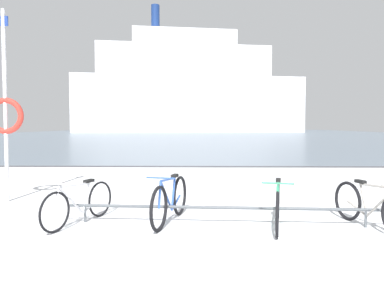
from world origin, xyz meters
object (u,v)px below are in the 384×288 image
(bicycle_1, at_px, (170,200))
(rescue_post, at_px, (5,111))
(bicycle_0, at_px, (79,203))
(ferry_ship, at_px, (188,91))
(bicycle_2, at_px, (278,205))
(bicycle_3, at_px, (371,207))

(bicycle_1, bearing_deg, rescue_post, 155.13)
(bicycle_0, bearing_deg, ferry_ship, 90.29)
(bicycle_0, distance_m, bicycle_2, 3.18)
(bicycle_0, xyz_separation_m, bicycle_1, (1.47, 0.12, 0.03))
(bicycle_3, xyz_separation_m, ferry_ship, (-4.99, 76.74, 8.87))
(bicycle_2, distance_m, rescue_post, 5.81)
(bicycle_1, bearing_deg, ferry_ship, 91.39)
(bicycle_3, distance_m, rescue_post, 7.15)
(bicycle_0, relative_size, rescue_post, 0.40)
(bicycle_1, xyz_separation_m, bicycle_3, (3.13, -0.33, -0.02))
(bicycle_0, height_order, bicycle_1, bicycle_1)
(bicycle_0, height_order, bicycle_3, bicycle_3)
(bicycle_3, distance_m, ferry_ship, 77.41)
(bicycle_1, xyz_separation_m, rescue_post, (-3.56, 1.65, 1.53))
(bicycle_0, relative_size, bicycle_3, 0.93)
(bicycle_1, height_order, bicycle_2, bicycle_1)
(bicycle_2, bearing_deg, bicycle_1, 171.68)
(bicycle_3, bearing_deg, bicycle_2, 176.93)
(bicycle_1, bearing_deg, bicycle_0, -175.34)
(rescue_post, bearing_deg, bicycle_3, -16.46)
(bicycle_3, bearing_deg, ferry_ship, 93.72)
(rescue_post, bearing_deg, bicycle_0, -40.22)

